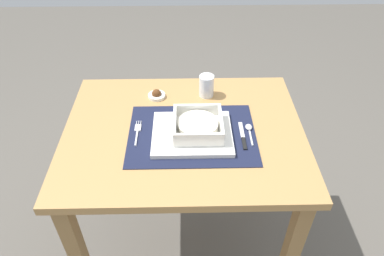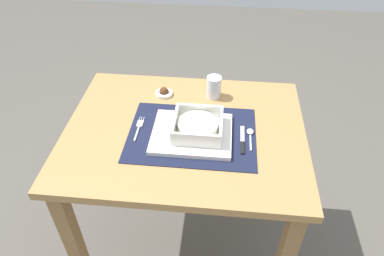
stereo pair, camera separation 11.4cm
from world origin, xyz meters
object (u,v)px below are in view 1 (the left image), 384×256
dining_table (184,154)px  condiment_saucer (157,95)px  drinking_glass (206,87)px  porridge_bowl (198,126)px  spoon (249,129)px  butter_knife (243,137)px  fork (138,131)px

dining_table → condiment_saucer: size_ratio=12.45×
dining_table → drinking_glass: bearing=66.8°
porridge_bowl → drinking_glass: size_ratio=1.90×
spoon → butter_knife: (-0.03, -0.04, -0.00)m
drinking_glass → butter_knife: bearing=-66.7°
spoon → butter_knife: bearing=-122.2°
drinking_glass → condiment_saucer: bearing=-177.3°
porridge_bowl → spoon: porridge_bowl is taller
condiment_saucer → dining_table: bearing=-62.3°
butter_knife → condiment_saucer: condiment_saucer is taller
porridge_bowl → fork: porridge_bowl is taller
dining_table → condiment_saucer: 0.26m
porridge_bowl → condiment_saucer: porridge_bowl is taller
spoon → butter_knife: size_ratio=0.76×
fork → butter_knife: 0.37m
dining_table → spoon: 0.26m
butter_knife → fork: bearing=169.6°
dining_table → butter_knife: butter_knife is taller
dining_table → butter_knife: size_ratio=6.05×
porridge_bowl → condiment_saucer: size_ratio=2.44×
dining_table → fork: size_ratio=6.49×
fork → drinking_glass: size_ratio=1.50×
fork → spoon: bearing=-2.5°
dining_table → drinking_glass: 0.28m
condiment_saucer → fork: bearing=-104.8°
dining_table → condiment_saucer: bearing=117.7°
spoon → condiment_saucer: 0.40m
porridge_bowl → butter_knife: (0.16, -0.02, -0.03)m
dining_table → porridge_bowl: porridge_bowl is taller
butter_knife → drinking_glass: (-0.11, 0.26, 0.03)m
fork → condiment_saucer: 0.22m
spoon → fork: bearing=-177.6°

